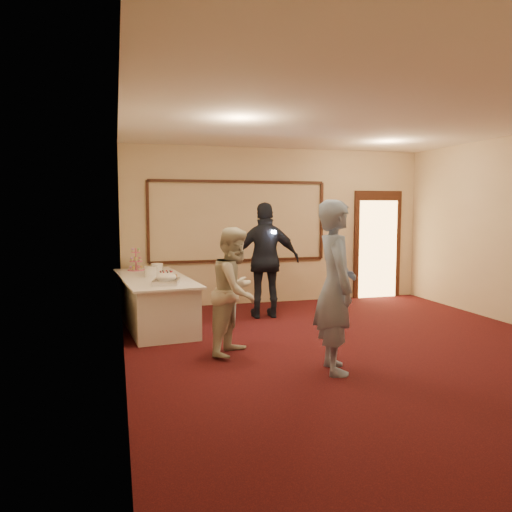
% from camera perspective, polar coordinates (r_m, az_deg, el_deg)
% --- Properties ---
extents(floor, '(7.00, 7.00, 0.00)m').
position_cam_1_polar(floor, '(6.80, 11.91, -10.44)').
color(floor, black).
rests_on(floor, ground).
extents(room_walls, '(6.04, 7.04, 3.02)m').
position_cam_1_polar(room_walls, '(6.54, 12.27, 6.87)').
color(room_walls, beige).
rests_on(room_walls, floor).
extents(wall_molding, '(3.45, 0.04, 1.55)m').
position_cam_1_polar(wall_molding, '(9.53, -1.97, 3.99)').
color(wall_molding, black).
rests_on(wall_molding, room_walls).
extents(doorway, '(1.05, 0.07, 2.20)m').
position_cam_1_polar(doorway, '(10.63, 13.70, 1.20)').
color(doorway, black).
rests_on(doorway, floor).
extents(buffet_table, '(1.25, 2.65, 0.77)m').
position_cam_1_polar(buffet_table, '(8.09, -11.53, -5.05)').
color(buffet_table, silver).
rests_on(buffet_table, floor).
extents(pavlova_tray, '(0.43, 0.54, 0.18)m').
position_cam_1_polar(pavlova_tray, '(7.25, -10.23, -2.57)').
color(pavlova_tray, '#B8BBBF').
rests_on(pavlova_tray, buffet_table).
extents(cupcake_stand, '(0.29, 0.29, 0.43)m').
position_cam_1_polar(cupcake_stand, '(8.92, -13.56, -0.63)').
color(cupcake_stand, '#E05D8E').
rests_on(cupcake_stand, buffet_table).
extents(plate_stack_a, '(0.20, 0.20, 0.16)m').
position_cam_1_polar(plate_stack_a, '(8.06, -11.94, -1.76)').
color(plate_stack_a, white).
rests_on(plate_stack_a, buffet_table).
extents(plate_stack_b, '(0.20, 0.20, 0.17)m').
position_cam_1_polar(plate_stack_b, '(8.45, -11.24, -1.40)').
color(plate_stack_b, white).
rests_on(plate_stack_b, buffet_table).
extents(tart, '(0.28, 0.28, 0.06)m').
position_cam_1_polar(tart, '(7.80, -9.85, -2.37)').
color(tart, white).
rests_on(tart, buffet_table).
extents(man, '(0.58, 0.78, 1.95)m').
position_cam_1_polar(man, '(5.70, 9.06, -3.47)').
color(man, '#87A2D2').
rests_on(man, floor).
extents(woman, '(0.96, 1.00, 1.62)m').
position_cam_1_polar(woman, '(6.34, -2.37, -4.01)').
color(woman, beige).
rests_on(woman, floor).
extents(guest, '(1.18, 0.59, 1.95)m').
position_cam_1_polar(guest, '(8.41, 1.15, -0.49)').
color(guest, black).
rests_on(guest, floor).
extents(camera_flash, '(0.07, 0.05, 0.05)m').
position_cam_1_polar(camera_flash, '(8.17, 2.04, 2.75)').
color(camera_flash, white).
rests_on(camera_flash, guest).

